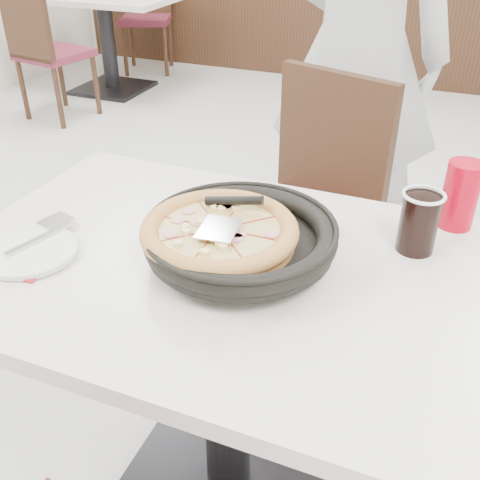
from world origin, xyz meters
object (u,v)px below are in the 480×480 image
at_px(main_table, 227,386).
at_px(pizza_pan, 240,243).
at_px(side_plate, 30,252).
at_px(diner_person, 357,54).
at_px(cola_glass, 418,224).
at_px(bg_table_left, 108,44).
at_px(bg_chair_left_near, 54,51).
at_px(red_cup, 460,195).
at_px(chair_far, 295,228).
at_px(pizza, 220,237).
at_px(bg_chair_left_far, 146,17).

relative_size(main_table, pizza_pan, 3.04).
relative_size(side_plate, diner_person, 0.11).
relative_size(cola_glass, diner_person, 0.07).
bearing_deg(bg_table_left, cola_glass, -46.21).
relative_size(diner_person, bg_table_left, 1.53).
relative_size(bg_table_left, bg_chair_left_near, 1.26).
bearing_deg(red_cup, chair_far, 147.81).
bearing_deg(chair_far, diner_person, -74.29).
height_order(main_table, pizza, pizza).
bearing_deg(chair_far, pizza, 111.39).
height_order(pizza_pan, diner_person, diner_person).
distance_m(main_table, bg_chair_left_far, 4.35).
distance_m(pizza_pan, diner_person, 1.19).
relative_size(pizza, bg_table_left, 0.26).
height_order(side_plate, red_cup, red_cup).
bearing_deg(bg_chair_left_far, cola_glass, 106.57).
relative_size(cola_glass, bg_chair_left_far, 0.14).
distance_m(main_table, side_plate, 0.57).
bearing_deg(pizza, pizza_pan, 29.71).
xyz_separation_m(side_plate, diner_person, (0.41, 1.34, 0.16)).
bearing_deg(red_cup, pizza, -142.39).
xyz_separation_m(bg_table_left, bg_chair_left_far, (-0.01, 0.63, 0.10)).
relative_size(main_table, cola_glass, 9.23).
bearing_deg(chair_far, main_table, 112.34).
bearing_deg(main_table, red_cup, 38.12).
height_order(main_table, pizza_pan, pizza_pan).
relative_size(main_table, bg_chair_left_far, 1.26).
distance_m(main_table, pizza, 0.44).
bearing_deg(bg_chair_left_far, pizza_pan, 101.55).
bearing_deg(pizza_pan, chair_far, 95.09).
height_order(cola_glass, diner_person, diner_person).
height_order(pizza_pan, bg_chair_left_near, bg_chair_left_near).
relative_size(chair_far, pizza, 3.01).
bearing_deg(bg_chair_left_far, bg_table_left, 69.30).
bearing_deg(pizza, bg_chair_left_near, 134.61).
xyz_separation_m(diner_person, bg_chair_left_near, (-2.33, 1.13, -0.44)).
height_order(pizza, diner_person, diner_person).
bearing_deg(bg_chair_left_near, pizza_pan, -34.74).
height_order(pizza_pan, red_cup, red_cup).
distance_m(bg_chair_left_near, bg_chair_left_far, 1.33).
bearing_deg(side_plate, red_cup, 29.77).
distance_m(chair_far, side_plate, 0.91).
distance_m(side_plate, bg_chair_left_far, 4.28).
bearing_deg(main_table, pizza, -169.84).
bearing_deg(bg_chair_left_far, main_table, 101.12).
height_order(chair_far, cola_glass, chair_far).
bearing_deg(main_table, bg_chair_left_near, 134.77).
bearing_deg(side_plate, cola_glass, 23.79).
xyz_separation_m(main_table, cola_glass, (0.37, 0.20, 0.44)).
distance_m(side_plate, bg_table_left, 3.73).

